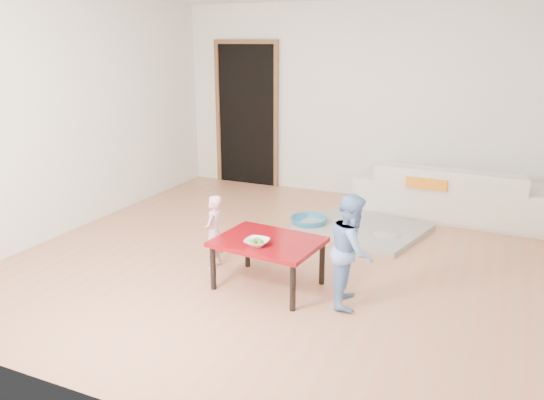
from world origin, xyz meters
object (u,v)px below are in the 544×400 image
Objects in this scene: red_table at (268,263)px; sofa at (451,190)px; child_pink at (214,232)px; basin at (309,223)px; bowl at (257,242)px; child_blue at (352,250)px.

sofa is at bearing 65.65° from red_table.
child_pink reaches higher than sofa.
red_table is at bearing -82.74° from basin.
sofa is 3.17m from child_pink.
bowl is at bearing -84.51° from basin.
child_blue is 1.89m from basin.
bowl is at bearing 88.40° from child_blue.
sofa is 1.85m from basin.
red_table is 2.08× the size of basin.
bowl is 0.28× the size of child_pink.
bowl is (-1.27, -2.87, 0.14)m from sofa.
child_blue is at bearing 81.88° from sofa.
child_blue reaches higher than bowl.
red_table is 0.94× the size of child_blue.
basin is at bearing 18.26° from child_blue.
basin is at bearing 40.45° from sofa.
sofa is at bearing -22.81° from child_blue.
sofa is 3.16× the size of child_pink.
sofa is 2.41× the size of child_blue.
sofa is at bearing 38.40° from basin.
child_pink is at bearing 164.94° from red_table.
sofa is 11.10× the size of bowl.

